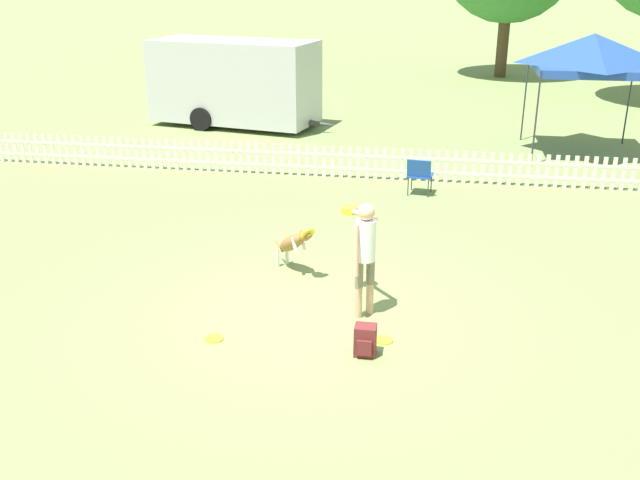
# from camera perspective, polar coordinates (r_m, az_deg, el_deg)

# --- Properties ---
(ground_plane) EXTENTS (240.00, 240.00, 0.00)m
(ground_plane) POSITION_cam_1_polar(r_m,az_deg,el_deg) (10.13, -0.91, -5.87)
(ground_plane) COLOR olive
(handler_person) EXTENTS (0.63, 1.07, 1.65)m
(handler_person) POSITION_cam_1_polar(r_m,az_deg,el_deg) (9.72, 3.52, -0.39)
(handler_person) COLOR tan
(handler_person) RESTS_ON ground_plane
(leaping_dog) EXTENTS (0.89, 0.91, 0.89)m
(leaping_dog) POSITION_cam_1_polar(r_m,az_deg,el_deg) (11.24, -2.15, -0.18)
(leaping_dog) COLOR olive
(leaping_dog) RESTS_ON ground_plane
(frisbee_near_handler) EXTENTS (0.24, 0.24, 0.02)m
(frisbee_near_handler) POSITION_cam_1_polar(r_m,az_deg,el_deg) (12.45, -2.90, -0.49)
(frisbee_near_handler) COLOR yellow
(frisbee_near_handler) RESTS_ON ground_plane
(frisbee_near_dog) EXTENTS (0.24, 0.24, 0.02)m
(frisbee_near_dog) POSITION_cam_1_polar(r_m,az_deg,el_deg) (9.57, -8.45, -7.79)
(frisbee_near_dog) COLOR yellow
(frisbee_near_dog) RESTS_ON ground_plane
(frisbee_midfield) EXTENTS (0.24, 0.24, 0.02)m
(frisbee_midfield) POSITION_cam_1_polar(r_m,az_deg,el_deg) (9.46, 5.12, -7.98)
(frisbee_midfield) COLOR yellow
(frisbee_midfield) RESTS_ON ground_plane
(backpack_on_grass) EXTENTS (0.27, 0.26, 0.41)m
(backpack_on_grass) POSITION_cam_1_polar(r_m,az_deg,el_deg) (9.05, 3.64, -8.04)
(backpack_on_grass) COLOR maroon
(backpack_on_grass) RESTS_ON ground_plane
(picket_fence) EXTENTS (23.44, 0.04, 0.73)m
(picket_fence) POSITION_cam_1_polar(r_m,az_deg,el_deg) (16.38, 3.44, 6.18)
(picket_fence) COLOR silver
(picket_fence) RESTS_ON ground_plane
(folding_chair_blue_left) EXTENTS (0.57, 0.58, 0.80)m
(folding_chair_blue_left) POSITION_cam_1_polar(r_m,az_deg,el_deg) (15.27, 7.98, 5.31)
(folding_chair_blue_left) COLOR #333338
(folding_chair_blue_left) RESTS_ON ground_plane
(canopy_tent_main) EXTENTS (2.75, 2.75, 3.03)m
(canopy_tent_main) POSITION_cam_1_polar(r_m,az_deg,el_deg) (19.38, 20.97, 13.79)
(canopy_tent_main) COLOR #333338
(canopy_tent_main) RESTS_ON ground_plane
(equipment_trailer) EXTENTS (5.78, 2.98, 2.52)m
(equipment_trailer) POSITION_cam_1_polar(r_m,az_deg,el_deg) (21.96, -6.87, 12.50)
(equipment_trailer) COLOR #B7B7B7
(equipment_trailer) RESTS_ON ground_plane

